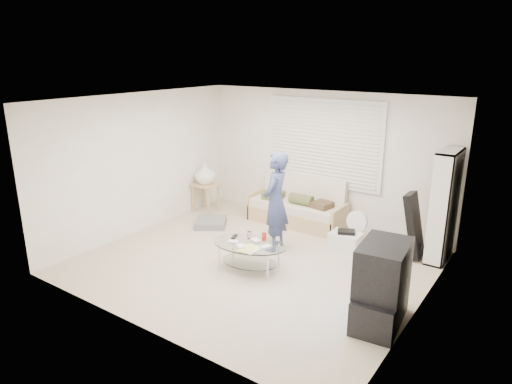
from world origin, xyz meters
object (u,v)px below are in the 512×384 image
Objects in this scene: futon_sofa at (298,208)px; tv_unit at (382,285)px; bookshelf at (444,206)px; coffee_table at (249,249)px.

tv_unit is (2.51, -2.39, 0.20)m from futon_sofa.
coffee_table is (-2.24, -2.03, -0.54)m from bookshelf.
tv_unit is at bearing -93.14° from bookshelf.
futon_sofa is 2.70m from bookshelf.
futon_sofa is at bearing 100.45° from coffee_table.
futon_sofa is 1.81× the size of tv_unit.
bookshelf is (2.63, -0.11, 0.58)m from futon_sofa.
tv_unit is at bearing -43.63° from futon_sofa.
tv_unit is 0.82× the size of coffee_table.
futon_sofa reaches higher than coffee_table.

